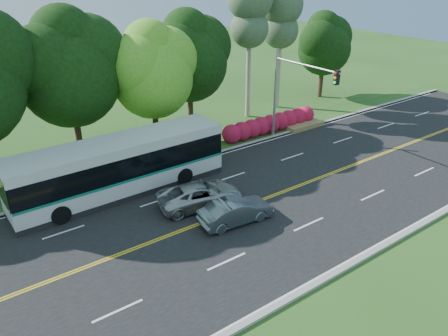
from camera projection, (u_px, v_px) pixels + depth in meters
ground at (273, 196)px, 26.41m from camera, size 120.00×120.00×0.00m
road at (273, 196)px, 26.41m from camera, size 60.00×14.00×0.02m
curb_north at (207, 156)px, 31.60m from camera, size 60.00×0.30×0.15m
curb_south at (371, 253)px, 21.15m from camera, size 60.00×0.30×0.15m
grass_verge at (193, 148)px, 32.97m from camera, size 60.00×4.00×0.10m
lane_markings at (271, 196)px, 26.35m from camera, size 57.60×13.82×0.00m
tree_row at (102, 60)px, 29.64m from camera, size 44.70×9.10×13.84m
bougainvillea_hedge at (273, 124)px, 35.84m from camera, size 9.50×2.25×1.50m
traffic_signal at (293, 85)px, 31.76m from camera, size 0.42×6.10×7.00m
transit_bus at (120, 167)px, 26.09m from camera, size 13.04×3.01×3.40m
sedan at (236, 211)px, 23.49m from camera, size 4.26×1.84×1.37m
suv at (200, 195)px, 25.12m from camera, size 5.27×3.18×1.37m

